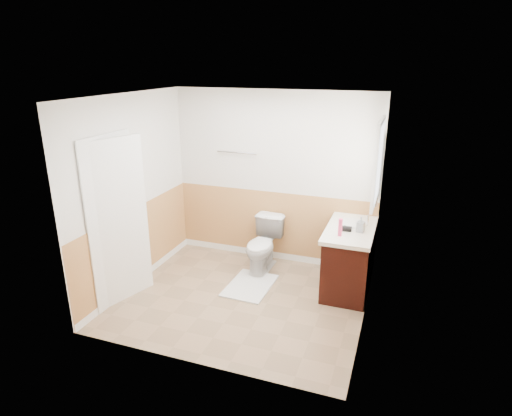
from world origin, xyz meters
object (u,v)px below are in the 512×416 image
at_px(bath_mat, 250,285).
at_px(vanity_cabinet, 349,260).
at_px(soap_dispenser, 361,224).
at_px(toilet, 263,245).
at_px(lotion_bottle, 340,227).

distance_m(bath_mat, vanity_cabinet, 1.35).
distance_m(bath_mat, soap_dispenser, 1.67).
bearing_deg(toilet, soap_dispenser, -7.03).
bearing_deg(toilet, lotion_bottle, -18.91).
height_order(toilet, soap_dispenser, soap_dispenser).
xyz_separation_m(toilet, soap_dispenser, (1.35, -0.21, 0.57)).
bearing_deg(soap_dispenser, toilet, 170.95).
bearing_deg(bath_mat, soap_dispenser, 13.25).
bearing_deg(soap_dispenser, vanity_cabinet, 140.52).
relative_size(toilet, bath_mat, 0.94).
height_order(toilet, bath_mat, toilet).
height_order(bath_mat, vanity_cabinet, vanity_cabinet).
xyz_separation_m(bath_mat, soap_dispenser, (1.35, 0.32, 0.94)).
distance_m(vanity_cabinet, soap_dispenser, 0.57).
xyz_separation_m(lotion_bottle, soap_dispenser, (0.22, 0.22, -0.01)).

